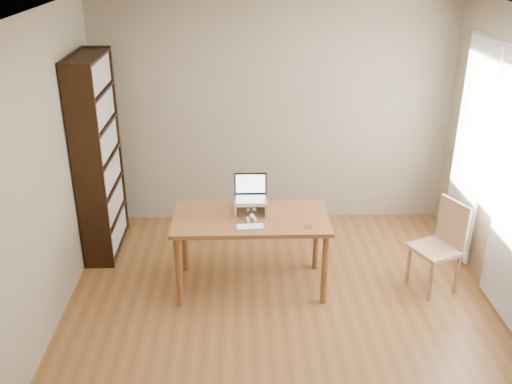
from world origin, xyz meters
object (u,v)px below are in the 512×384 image
cat (249,206)px  chair (443,244)px  bookshelf (99,157)px  desk (251,226)px  laptop (251,192)px  keyboard (250,227)px

cat → chair: size_ratio=0.53×
cat → bookshelf: bearing=147.2°
bookshelf → cat: size_ratio=4.44×
bookshelf → cat: (1.53, -0.69, -0.24)m
desk → laptop: (-0.00, 0.13, 0.28)m
desk → keyboard: keyboard is taller
laptop → cat: (-0.02, -0.02, -0.13)m
desk → chair: chair is taller
bookshelf → keyboard: (1.54, -1.02, -0.29)m
laptop → keyboard: laptop is taller
desk → cat: 0.19m
chair → cat: bearing=149.8°
desk → bookshelf: bearing=152.7°
bookshelf → chair: bearing=-14.7°
bookshelf → laptop: bearing=-23.3°
bookshelf → cat: bookshelf is taller
laptop → cat: bearing=-129.6°
bookshelf → desk: bearing=-27.4°
keyboard → cat: bearing=86.8°
laptop → chair: bearing=-6.6°
desk → chair: size_ratio=1.63×
keyboard → laptop: bearing=83.6°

